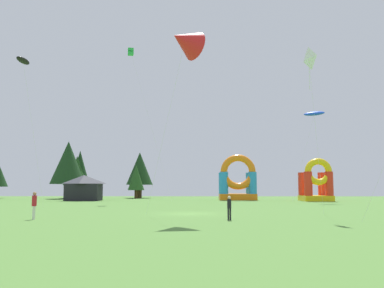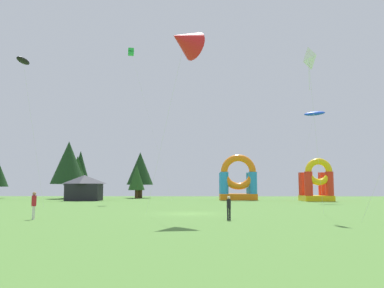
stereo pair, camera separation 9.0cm
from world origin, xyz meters
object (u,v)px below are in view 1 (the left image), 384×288
Objects in this scene: kite_blue_parafoil at (314,114)px; festival_tent at (84,188)px; kite_green_box at (131,52)px; inflatable_orange_dome at (238,183)px; kite_black_parafoil at (23,61)px; kite_white_diamond at (308,60)px; inflatable_blue_arch at (316,185)px; kite_red_delta at (185,41)px; person_far_side at (229,206)px; person_left_edge at (34,203)px.

festival_tent is at bearing 170.64° from kite_blue_parafoil.
kite_green_box is 3.06× the size of inflatable_orange_dome.
kite_black_parafoil is at bearing -86.45° from festival_tent.
inflatable_blue_arch is (9.80, 33.40, -9.10)m from kite_white_diamond.
kite_green_box is 28.56m from kite_blue_parafoil.
kite_black_parafoil reaches higher than kite_red_delta.
inflatable_orange_dome reaches higher than person_far_side.
festival_tent reaches higher than person_left_edge.
kite_red_delta is 41.17m from inflatable_orange_dome.
kite_blue_parafoil is at bearing -105.50° from inflatable_blue_arch.
person_left_edge is at bearing -113.45° from inflatable_orange_dome.
kite_blue_parafoil is 2.57× the size of festival_tent.
inflatable_blue_arch reaches higher than festival_tent.
kite_white_diamond is 12.49m from person_far_side.
festival_tent is (-26.42, 34.13, -9.55)m from kite_white_diamond.
kite_black_parafoil is 44.82m from inflatable_blue_arch.
kite_white_diamond reaches higher than person_far_side.
kite_green_box is 36.20m from kite_white_diamond.
kite_white_diamond reaches higher than inflatable_orange_dome.
kite_white_diamond is 0.85× the size of kite_black_parafoil.
person_far_side is at bearing -60.96° from festival_tent.
inflatable_blue_arch is (29.06, 35.52, 1.36)m from person_left_edge.
festival_tent is at bearing -171.14° from inflatable_orange_dome.
kite_black_parafoil reaches higher than person_far_side.
person_far_side is 0.21× the size of inflatable_orange_dome.
festival_tent is at bearing 6.29° from person_left_edge.
kite_white_diamond is 44.20m from festival_tent.
kite_blue_parafoil is (8.41, 28.38, 1.13)m from kite_white_diamond.
festival_tent is at bearing 116.00° from kite_red_delta.
kite_green_box is 34.79m from inflatable_blue_arch.
kite_black_parafoil is 2.21× the size of inflatable_blue_arch.
kite_white_diamond is 2.38× the size of festival_tent.
kite_white_diamond is 25.93m from kite_black_parafoil.
inflatable_blue_arch reaches higher than person_left_edge.
kite_green_box is 1.87× the size of kite_white_diamond.
kite_blue_parafoil is at bearing -47.10° from person_left_edge.
kite_white_diamond is 1.88× the size of inflatable_blue_arch.
inflatable_orange_dome is at bearing 27.75° from kite_green_box.
kite_white_diamond reaches higher than inflatable_blue_arch.
kite_green_box is at bearing -171.61° from inflatable_blue_arch.
festival_tent is at bearing 127.75° from kite_white_diamond.
person_far_side is at bearing -19.82° from kite_red_delta.
kite_red_delta reaches higher than person_left_edge.
kite_blue_parafoil reaches higher than kite_white_diamond.
kite_red_delta is at bearing -120.52° from kite_blue_parafoil.
inflatable_orange_dome is 1.45× the size of festival_tent.
festival_tent is at bearing 148.37° from kite_green_box.
festival_tent is (-7.16, 36.26, 0.91)m from person_left_edge.
kite_red_delta is 40.87m from festival_tent.
kite_white_diamond is at bearing -57.72° from kite_green_box.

